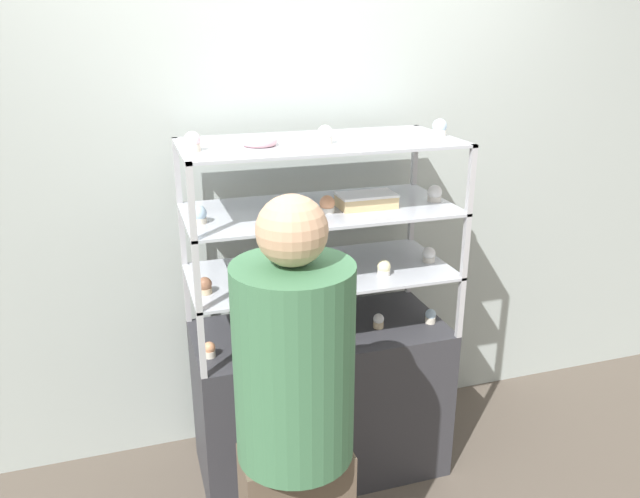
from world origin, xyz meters
name	(u,v)px	position (x,y,z in m)	size (l,w,h in m)	color
ground_plane	(320,463)	(0.00, 0.00, 0.00)	(20.00, 20.00, 0.00)	brown
back_wall	(294,184)	(0.00, 0.41, 1.30)	(8.00, 0.05, 2.60)	#A8B2AD
display_base	(320,399)	(0.00, 0.00, 0.37)	(1.13, 0.54, 0.73)	#333338
display_riser_lower	(320,274)	(0.00, 0.00, 1.00)	(1.13, 0.54, 0.28)	#B7B7BC
display_riser_middle	(320,212)	(0.00, 0.00, 1.28)	(1.13, 0.54, 0.28)	#B7B7BC
display_riser_upper	(320,145)	(0.00, 0.00, 1.56)	(1.13, 0.54, 0.28)	#B7B7BC
layer_cake_centerpiece	(300,251)	(-0.07, 0.08, 1.08)	(0.19, 0.19, 0.14)	brown
sheet_cake_frosted	(366,200)	(0.19, -0.05, 1.33)	(0.24, 0.14, 0.06)	#DBBC84
cupcake_0	(210,350)	(-0.51, -0.11, 0.77)	(0.05, 0.05, 0.07)	beige
cupcake_1	(270,337)	(-0.25, -0.07, 0.77)	(0.05, 0.05, 0.07)	beige
cupcake_2	(327,335)	(-0.01, -0.13, 0.77)	(0.05, 0.05, 0.07)	beige
cupcake_3	(378,321)	(0.25, -0.07, 0.77)	(0.05, 0.05, 0.07)	#CCB28C
cupcake_4	(430,316)	(0.50, -0.10, 0.77)	(0.05, 0.05, 0.07)	beige
price_tag_0	(303,356)	(-0.15, -0.25, 0.76)	(0.04, 0.00, 0.04)	white
cupcake_5	(205,286)	(-0.51, -0.10, 1.05)	(0.06, 0.06, 0.07)	#CCB28C
cupcake_6	(268,275)	(-0.25, -0.06, 1.05)	(0.06, 0.06, 0.07)	#CCB28C
cupcake_7	(384,268)	(0.24, -0.13, 1.05)	(0.06, 0.06, 0.07)	white
cupcake_8	(429,255)	(0.50, -0.05, 1.05)	(0.06, 0.06, 0.07)	white
price_tag_1	(288,294)	(-0.21, -0.25, 1.04)	(0.04, 0.00, 0.04)	white
cupcake_9	(199,215)	(-0.51, -0.06, 1.33)	(0.06, 0.06, 0.07)	beige
cupcake_10	(327,205)	(0.01, -0.07, 1.33)	(0.06, 0.06, 0.07)	white
cupcake_11	(435,194)	(0.51, -0.05, 1.33)	(0.06, 0.06, 0.07)	white
price_tag_2	(279,225)	(-0.24, -0.25, 1.32)	(0.04, 0.00, 0.04)	white
cupcake_12	(192,142)	(-0.51, -0.06, 1.61)	(0.06, 0.06, 0.07)	beige
cupcake_13	(324,135)	(0.00, -0.07, 1.61)	(0.06, 0.06, 0.07)	white
cupcake_14	(440,128)	(0.51, -0.05, 1.61)	(0.06, 0.06, 0.07)	white
price_tag_3	(357,145)	(0.07, -0.25, 1.60)	(0.04, 0.00, 0.04)	white
donut_glazed	(259,141)	(-0.26, -0.03, 1.60)	(0.14, 0.14, 0.03)	#EFB2BC
customer_figure	(295,422)	(-0.33, -0.79, 0.84)	(0.37, 0.37, 1.58)	brown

